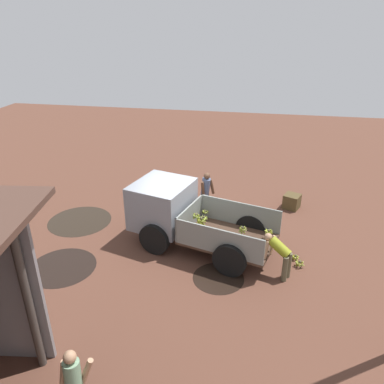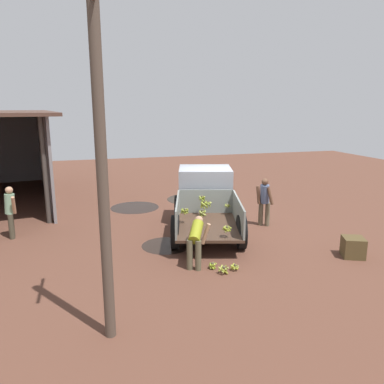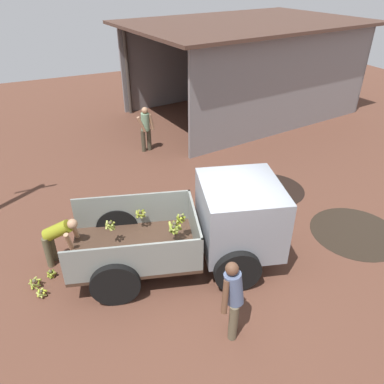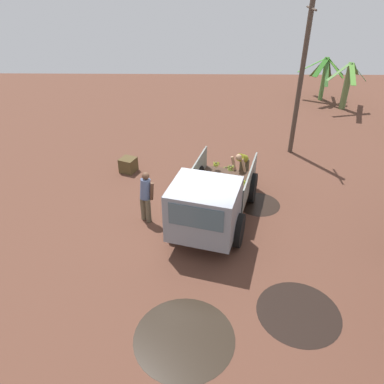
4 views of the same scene
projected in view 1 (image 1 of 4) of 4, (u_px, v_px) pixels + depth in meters
ground at (181, 236)px, 12.30m from camera, size 36.00×36.00×0.00m
mud_patch_0 at (218, 278)px, 10.34m from camera, size 1.43×1.43×0.01m
mud_patch_1 at (80, 221)px, 13.23m from camera, size 2.20×2.20×0.01m
mud_patch_2 at (62, 267)px, 10.79m from camera, size 1.93×1.93×0.01m
cargo_truck at (175, 211)px, 11.70m from camera, size 4.74×2.95×1.90m
person_foreground_visitor at (206, 192)px, 13.29m from camera, size 0.57×0.53×1.65m
person_worker_loading at (280, 253)px, 10.15m from camera, size 0.84×0.77×1.21m
person_bystander_near_shed at (74, 384)px, 6.36m from camera, size 0.65×0.39×1.61m
banana_bunch_on_ground_0 at (288, 266)px, 10.68m from camera, size 0.21×0.22×0.18m
banana_bunch_on_ground_1 at (300, 263)px, 10.77m from camera, size 0.28×0.26×0.21m
banana_bunch_on_ground_2 at (295, 257)px, 11.09m from camera, size 0.23×0.23×0.17m
wooden_crate_0 at (292, 201)px, 14.02m from camera, size 0.72×0.72×0.54m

